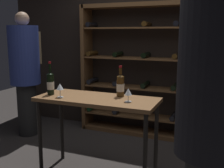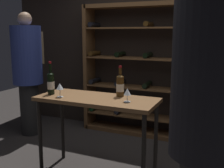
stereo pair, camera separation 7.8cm
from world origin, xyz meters
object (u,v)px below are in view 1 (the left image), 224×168
object	(u,v)px
wine_bottle_red_label	(120,85)
wine_glass_stemmed_left	(60,87)
wine_rack	(160,72)
tasting_table	(97,107)
wine_bottle_black_capsule	(50,83)
wine_glass_stemmed_center	(128,92)
person_guest_plum_blouse	(25,69)
person_guest_khaki	(212,116)

from	to	relation	value
wine_bottle_red_label	wine_glass_stemmed_left	xyz separation A→B (m)	(-0.58, -0.29, -0.01)
wine_rack	tasting_table	distance (m)	1.50
wine_bottle_black_capsule	wine_glass_stemmed_center	size ratio (longest dim) A/B	2.65
wine_glass_stemmed_left	wine_glass_stemmed_center	xyz separation A→B (m)	(0.74, 0.09, -0.01)
person_guest_plum_blouse	wine_bottle_black_capsule	world-z (taller)	person_guest_plum_blouse
wine_bottle_red_label	person_guest_plum_blouse	bearing A→B (deg)	161.44
person_guest_plum_blouse	tasting_table	bearing A→B (deg)	108.66
wine_rack	person_guest_plum_blouse	world-z (taller)	wine_rack
person_guest_khaki	wine_bottle_red_label	distance (m)	1.43
wine_bottle_red_label	wine_bottle_black_capsule	world-z (taller)	wine_bottle_black_capsule
tasting_table	wine_glass_stemmed_center	world-z (taller)	wine_glass_stemmed_center
wine_glass_stemmed_center	wine_glass_stemmed_left	bearing A→B (deg)	-172.70
wine_rack	wine_bottle_red_label	world-z (taller)	wine_rack
person_guest_plum_blouse	wine_rack	bearing A→B (deg)	154.12
wine_rack	tasting_table	xyz separation A→B (m)	(-0.35, -1.44, -0.21)
person_guest_plum_blouse	wine_glass_stemmed_center	bearing A→B (deg)	111.85
wine_bottle_black_capsule	wine_bottle_red_label	bearing A→B (deg)	15.76
person_guest_khaki	wine_rack	bearing A→B (deg)	-104.66
wine_rack	wine_bottle_red_label	bearing A→B (deg)	-96.11
wine_bottle_red_label	wine_rack	bearing A→B (deg)	83.89
person_guest_plum_blouse	person_guest_khaki	xyz separation A→B (m)	(2.75, -1.64, 0.06)
wine_rack	person_guest_khaki	size ratio (longest dim) A/B	1.28
wine_bottle_red_label	wine_glass_stemmed_left	distance (m)	0.65
person_guest_plum_blouse	wine_glass_stemmed_left	distance (m)	1.49
wine_bottle_black_capsule	wine_glass_stemmed_center	bearing A→B (deg)	1.11
person_guest_plum_blouse	wine_glass_stemmed_center	xyz separation A→B (m)	(1.94, -0.79, -0.04)
wine_rack	wine_glass_stemmed_left	xyz separation A→B (m)	(-0.72, -1.58, 0.00)
person_guest_khaki	wine_bottle_black_capsule	bearing A→B (deg)	-60.08
tasting_table	wine_glass_stemmed_left	distance (m)	0.45
tasting_table	wine_bottle_red_label	distance (m)	0.34
person_guest_plum_blouse	wine_bottle_red_label	size ratio (longest dim) A/B	5.63
person_guest_khaki	wine_bottle_red_label	bearing A→B (deg)	-81.34
wine_bottle_red_label	wine_glass_stemmed_left	bearing A→B (deg)	-153.46
wine_glass_stemmed_center	wine_bottle_black_capsule	bearing A→B (deg)	-178.89
wine_rack	wine_glass_stemmed_center	size ratio (longest dim) A/B	18.05
person_guest_plum_blouse	wine_bottle_red_label	distance (m)	1.88
person_guest_plum_blouse	wine_glass_stemmed_left	bearing A→B (deg)	97.64
person_guest_khaki	wine_glass_stemmed_left	bearing A→B (deg)	-60.29
person_guest_khaki	wine_bottle_black_capsule	size ratio (longest dim) A/B	5.33
wine_glass_stemmed_left	wine_glass_stemmed_center	bearing A→B (deg)	7.30
tasting_table	person_guest_khaki	world-z (taller)	person_guest_khaki
person_guest_plum_blouse	person_guest_khaki	distance (m)	3.21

